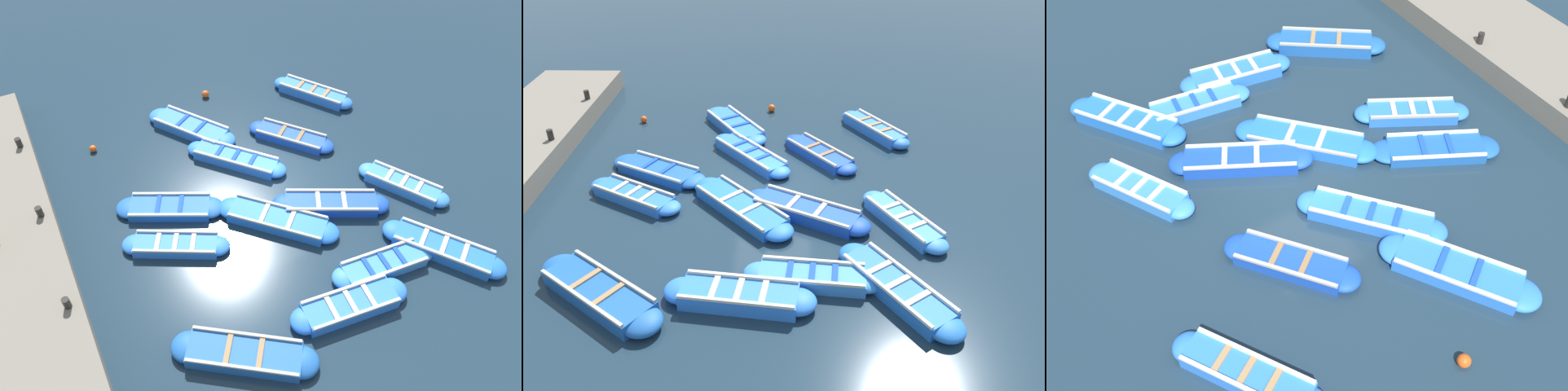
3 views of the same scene
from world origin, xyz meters
The scene contains 17 objects.
ground_plane centered at (0.00, 0.00, 0.00)m, with size 120.00×120.00×0.00m, color #1C303F.
boat_end_of_row centered at (1.01, -1.52, 0.18)m, with size 3.77×2.51×0.43m.
boat_outer_left centered at (-3.77, -4.87, 0.20)m, with size 3.67×2.98×0.46m.
boat_alongside centered at (-1.54, 4.17, 0.17)m, with size 2.81×3.63×0.41m.
boat_near_quay centered at (1.09, -4.25, 0.17)m, with size 3.37×1.10×0.39m.
boat_drifting centered at (1.54, 1.99, 0.16)m, with size 2.67×3.08×0.37m.
boat_far_corner centered at (-3.67, 0.78, 0.15)m, with size 3.54×2.42×0.36m.
boat_centre centered at (3.66, 3.91, 0.19)m, with size 2.46×3.29×0.43m.
boat_stern_in centered at (-0.57, -4.93, 0.20)m, with size 3.59×1.26×0.45m.
boat_broadside centered at (3.03, -4.60, 0.18)m, with size 2.81×3.56×0.42m.
boat_tucked centered at (-4.05, -0.75, 0.16)m, with size 3.25×2.25×0.38m.
boat_inner_gap centered at (-0.84, -1.31, 0.17)m, with size 3.39×3.52×0.40m.
boat_outer_right centered at (3.66, -1.91, 0.17)m, with size 2.21×3.13×0.40m.
boat_mid_row centered at (-0.79, 1.83, 0.17)m, with size 3.02×3.33×0.40m.
quay_wall centered at (-8.72, 0.00, 0.37)m, with size 3.38×17.27×0.73m.
bollard_mid_north centered at (-7.39, -1.77, 0.91)m, with size 0.20×0.20×0.35m, color black.
buoy_yellow_far centered at (-0.22, 5.90, 0.15)m, with size 0.29×0.29×0.29m, color #E05119.
Camera 3 is at (5.47, 9.16, 11.51)m, focal length 42.00 mm.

